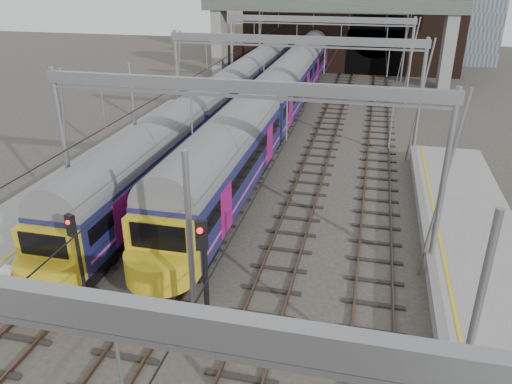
% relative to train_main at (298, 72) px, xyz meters
% --- Properties ---
extents(ground, '(160.00, 160.00, 0.00)m').
position_rel_train_main_xyz_m(ground, '(2.00, -37.77, -2.57)').
color(ground, '#38332D').
rests_on(ground, ground).
extents(tracks, '(14.40, 80.00, 0.22)m').
position_rel_train_main_xyz_m(tracks, '(2.00, -22.77, -2.55)').
color(tracks, '#4C3828').
rests_on(tracks, ground).
extents(overhead_line, '(16.80, 80.00, 8.00)m').
position_rel_train_main_xyz_m(overhead_line, '(2.00, -16.29, 4.00)').
color(overhead_line, gray).
rests_on(overhead_line, ground).
extents(retaining_wall, '(28.00, 2.75, 9.00)m').
position_rel_train_main_xyz_m(retaining_wall, '(3.40, 14.16, 1.76)').
color(retaining_wall, '#2F1D15').
rests_on(retaining_wall, ground).
extents(overbridge, '(28.00, 3.00, 9.25)m').
position_rel_train_main_xyz_m(overbridge, '(2.00, 8.23, 4.70)').
color(overbridge, gray).
rests_on(overbridge, ground).
extents(train_main, '(2.93, 67.78, 5.00)m').
position_rel_train_main_xyz_m(train_main, '(0.00, 0.00, 0.00)').
color(train_main, black).
rests_on(train_main, ground).
extents(train_second, '(2.62, 45.49, 4.57)m').
position_rel_train_main_xyz_m(train_second, '(-4.00, -12.34, -0.19)').
color(train_second, black).
rests_on(train_second, ground).
extents(signal_near_left, '(0.35, 0.45, 4.37)m').
position_rel_train_main_xyz_m(signal_near_left, '(-2.25, -35.62, 0.23)').
color(signal_near_left, black).
rests_on(signal_near_left, ground).
extents(signal_near_centre, '(0.41, 0.48, 5.22)m').
position_rel_train_main_xyz_m(signal_near_centre, '(2.72, -36.54, 0.69)').
color(signal_near_centre, black).
rests_on(signal_near_centre, ground).
extents(relay_cabinet, '(0.68, 0.58, 1.32)m').
position_rel_train_main_xyz_m(relay_cabinet, '(-5.80, -35.11, -1.91)').
color(relay_cabinet, silver).
rests_on(relay_cabinet, ground).
extents(equip_cover_a, '(1.05, 0.84, 0.11)m').
position_rel_train_main_xyz_m(equip_cover_a, '(2.89, -36.05, -2.51)').
color(equip_cover_a, blue).
rests_on(equip_cover_a, ground).
extents(equip_cover_b, '(0.84, 0.68, 0.09)m').
position_rel_train_main_xyz_m(equip_cover_b, '(-0.24, -28.49, -2.53)').
color(equip_cover_b, blue).
rests_on(equip_cover_b, ground).
extents(equip_cover_c, '(0.94, 0.75, 0.10)m').
position_rel_train_main_xyz_m(equip_cover_c, '(5.57, -34.82, -2.52)').
color(equip_cover_c, blue).
rests_on(equip_cover_c, ground).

